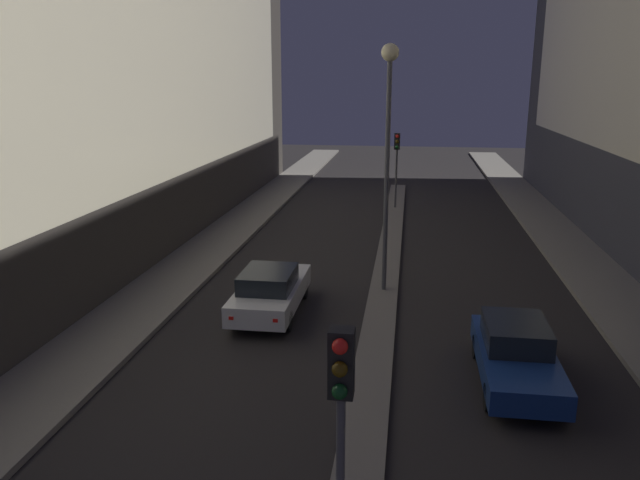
% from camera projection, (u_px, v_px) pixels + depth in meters
% --- Properties ---
extents(building_left, '(6.01, 44.02, 19.04)m').
position_uv_depth(building_left, '(101.00, 22.00, 25.62)').
color(building_left, '#423D38').
rests_on(building_left, ground).
extents(median_strip, '(0.99, 38.48, 0.13)m').
position_uv_depth(median_strip, '(387.00, 267.00, 24.64)').
color(median_strip, '#66605B').
rests_on(median_strip, ground).
extents(traffic_light_near, '(0.32, 0.42, 4.19)m').
position_uv_depth(traffic_light_near, '(341.00, 411.00, 7.88)').
color(traffic_light_near, '#4C4C51').
rests_on(traffic_light_near, median_strip).
extents(traffic_light_mid, '(0.32, 0.42, 4.19)m').
position_uv_depth(traffic_light_mid, '(397.00, 153.00, 34.82)').
color(traffic_light_mid, '#4C4C51').
rests_on(traffic_light_mid, median_strip).
extents(street_lamp, '(0.57, 0.57, 8.25)m').
position_uv_depth(street_lamp, '(388.00, 119.00, 20.35)').
color(street_lamp, '#4C4C51').
rests_on(street_lamp, median_strip).
extents(car_left_lane, '(1.84, 4.62, 1.51)m').
position_uv_depth(car_left_lane, '(270.00, 291.00, 19.77)').
color(car_left_lane, silver).
rests_on(car_left_lane, ground).
extents(car_right_lane, '(1.76, 4.47, 1.50)m').
position_uv_depth(car_right_lane, '(516.00, 354.00, 15.26)').
color(car_right_lane, navy).
rests_on(car_right_lane, ground).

